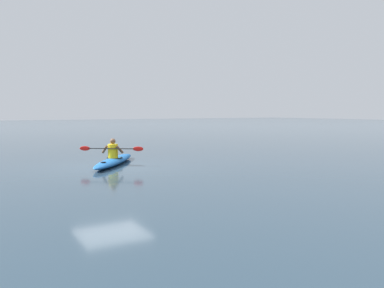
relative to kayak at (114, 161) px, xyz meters
name	(u,v)px	position (x,y,z in m)	size (l,w,h in m)	color
ground_plane	(111,167)	(0.32, 0.60, -0.13)	(160.00, 160.00, 0.00)	#283D4C
kayak	(114,161)	(0.00, 0.00, 0.00)	(3.07, 3.92, 0.26)	#1959A5
kayaker	(113,150)	(0.09, 0.13, 0.44)	(1.99, 1.44, 0.74)	yellow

